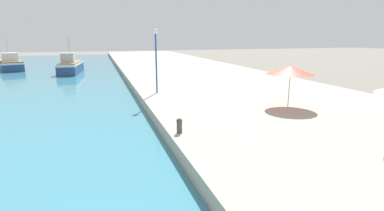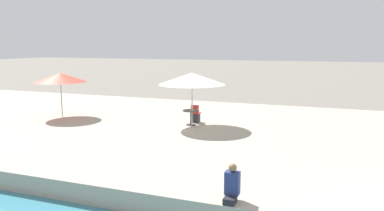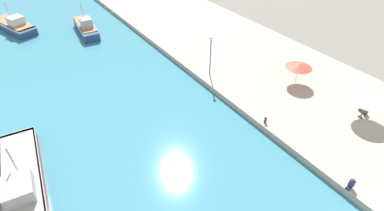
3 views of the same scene
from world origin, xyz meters
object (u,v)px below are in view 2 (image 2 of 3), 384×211
cafe_table (191,114)px  person_at_quay (232,185)px  cafe_chair_left (196,116)px  cafe_umbrella_pink (192,79)px  cafe_umbrella_white (60,78)px

cafe_table → person_at_quay: person_at_quay is taller
cafe_table → cafe_chair_left: cafe_chair_left is taller
cafe_chair_left → person_at_quay: (-8.69, -4.12, 0.10)m
cafe_umbrella_pink → cafe_chair_left: (0.88, 0.12, -1.96)m
cafe_umbrella_white → person_at_quay: size_ratio=2.88×
cafe_umbrella_white → cafe_chair_left: (1.17, -7.29, -1.81)m
cafe_umbrella_pink → cafe_chair_left: bearing=7.8°
cafe_table → cafe_chair_left: size_ratio=0.88×
cafe_umbrella_white → cafe_chair_left: bearing=-80.9°
cafe_table → cafe_chair_left: (0.72, 0.01, -0.21)m
cafe_umbrella_pink → cafe_table: size_ratio=3.96×
cafe_umbrella_white → cafe_table: 7.49m
cafe_umbrella_pink → cafe_table: (0.16, 0.11, -1.75)m
cafe_umbrella_pink → cafe_table: bearing=36.0°
cafe_table → person_at_quay: size_ratio=0.83×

